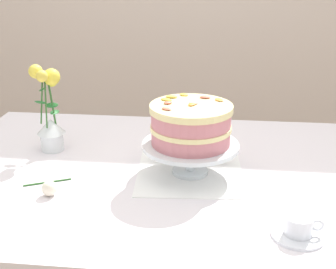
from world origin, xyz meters
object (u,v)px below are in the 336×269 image
object	(u,v)px
flower_vase	(50,114)
teacup	(299,229)
cake_stand	(190,148)
fallen_rose	(49,188)
layer_cake	(191,124)
dining_table	(153,199)

from	to	relation	value
flower_vase	teacup	distance (m)	0.88
cake_stand	fallen_rose	xyz separation A→B (m)	(-0.38, -0.18, -0.06)
flower_vase	fallen_rose	distance (m)	0.35
cake_stand	fallen_rose	bearing A→B (deg)	-154.81
flower_vase	layer_cake	bearing A→B (deg)	-15.68
layer_cake	teacup	world-z (taller)	layer_cake
layer_cake	flower_vase	world-z (taller)	flower_vase
dining_table	fallen_rose	size ratio (longest dim) A/B	11.06
layer_cake	flower_vase	size ratio (longest dim) A/B	0.82
cake_stand	layer_cake	xyz separation A→B (m)	(-0.00, 0.00, 0.08)
layer_cake	fallen_rose	world-z (taller)	layer_cake
flower_vase	teacup	size ratio (longest dim) A/B	2.35
cake_stand	teacup	xyz separation A→B (m)	(0.28, -0.31, -0.06)
cake_stand	flower_vase	size ratio (longest dim) A/B	0.98
flower_vase	cake_stand	bearing A→B (deg)	-15.70
fallen_rose	dining_table	bearing A→B (deg)	33.06
cake_stand	flower_vase	xyz separation A→B (m)	(-0.48, 0.14, 0.04)
dining_table	teacup	distance (m)	0.51
teacup	fallen_rose	distance (m)	0.67
teacup	layer_cake	bearing A→B (deg)	131.66
cake_stand	fallen_rose	distance (m)	0.42
flower_vase	teacup	bearing A→B (deg)	-30.47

